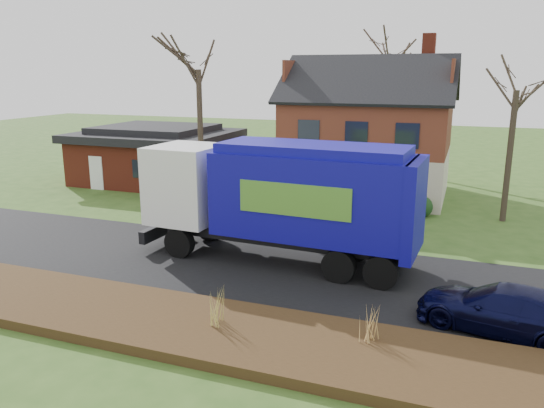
% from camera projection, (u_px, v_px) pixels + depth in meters
% --- Properties ---
extents(ground, '(120.00, 120.00, 0.00)m').
position_uv_depth(ground, '(246.00, 266.00, 20.05)').
color(ground, '#2F501A').
rests_on(ground, ground).
extents(road, '(80.00, 7.00, 0.02)m').
position_uv_depth(road, '(246.00, 266.00, 20.05)').
color(road, black).
rests_on(road, ground).
extents(mulch_verge, '(80.00, 3.50, 0.30)m').
position_uv_depth(mulch_verge, '(173.00, 323.00, 15.19)').
color(mulch_verge, '#322110').
rests_on(mulch_verge, ground).
extents(main_house, '(12.95, 8.95, 9.26)m').
position_uv_depth(main_house, '(360.00, 126.00, 31.24)').
color(main_house, beige).
rests_on(main_house, ground).
extents(ranch_house, '(9.80, 8.20, 3.70)m').
position_uv_depth(ranch_house, '(156.00, 154.00, 35.48)').
color(ranch_house, maroon).
rests_on(ranch_house, ground).
extents(garbage_truck, '(10.93, 3.46, 4.62)m').
position_uv_depth(garbage_truck, '(284.00, 194.00, 19.96)').
color(garbage_truck, black).
rests_on(garbage_truck, ground).
extents(silver_sedan, '(4.16, 1.71, 1.34)m').
position_uv_depth(silver_sedan, '(262.00, 217.00, 24.38)').
color(silver_sedan, '#A4A6AC').
rests_on(silver_sedan, ground).
extents(navy_wagon, '(5.04, 2.97, 1.37)m').
position_uv_depth(navy_wagon, '(503.00, 309.00, 14.84)').
color(navy_wagon, black).
rests_on(navy_wagon, ground).
extents(tree_front_west, '(3.41, 3.41, 10.12)m').
position_uv_depth(tree_front_west, '(198.00, 49.00, 28.04)').
color(tree_front_west, '#392D22').
rests_on(tree_front_west, ground).
extents(tree_front_east, '(3.25, 3.25, 9.04)m').
position_uv_depth(tree_front_east, '(519.00, 67.00, 24.40)').
color(tree_front_east, '#392E22').
rests_on(tree_front_east, ground).
extents(tree_back, '(3.62, 3.62, 11.47)m').
position_uv_depth(tree_back, '(390.00, 37.00, 37.82)').
color(tree_back, '#3C2D24').
rests_on(tree_back, ground).
extents(grass_clump_mid, '(0.38, 0.31, 1.07)m').
position_uv_depth(grass_clump_mid, '(217.00, 306.00, 14.68)').
color(grass_clump_mid, tan).
rests_on(grass_clump_mid, mulch_verge).
extents(grass_clump_east, '(0.38, 0.31, 0.96)m').
position_uv_depth(grass_clump_east, '(369.00, 324.00, 13.75)').
color(grass_clump_east, tan).
rests_on(grass_clump_east, mulch_verge).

